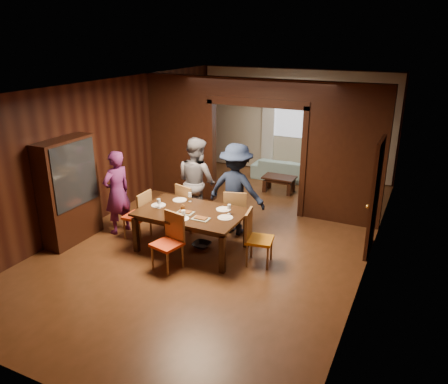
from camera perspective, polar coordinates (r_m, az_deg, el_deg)
The scene contains 32 objects.
floor at distance 8.79m, azimuth 0.14°, elevation -5.45°, with size 9.00×9.00×0.00m, color #502E16.
ceiling at distance 7.98m, azimuth 0.15°, elevation 13.67°, with size 5.50×9.00×0.02m, color silver.
room_walls at distance 9.93m, azimuth 4.87°, elevation 6.73°, with size 5.52×9.01×2.90m.
person_purple at distance 8.82m, azimuth -13.80°, elevation -0.06°, with size 0.61×0.40×1.68m, color #60215C.
person_grey at distance 8.95m, azimuth -3.58°, elevation 1.37°, with size 0.90×0.70×1.85m, color slate.
person_navy at distance 8.53m, azimuth 1.61°, elevation 0.36°, with size 1.18×0.68×1.82m, color #151F36.
sofa at distance 12.03m, azimuth 8.35°, elevation 2.93°, with size 1.91×0.75×0.56m, color #90BDBD.
serving_bowl at distance 7.94m, azimuth -3.03°, elevation -2.05°, with size 0.34×0.34×0.08m, color black.
dining_table at distance 8.06m, azimuth -4.25°, elevation -5.03°, with size 1.91×1.19×0.76m, color black.
coffee_table at distance 11.08m, azimuth 7.20°, elevation 1.03°, with size 0.80×0.50×0.40m, color black.
chair_left at distance 8.61m, azimuth -11.32°, elevation -2.92°, with size 0.44×0.44×0.97m, color #F14116, non-canonical shape.
chair_right at distance 7.53m, azimuth 4.68°, elevation -6.03°, with size 0.44×0.44×0.97m, color orange, non-canonical shape.
chair_far_l at distance 8.87m, azimuth -4.33°, elevation -1.86°, with size 0.44×0.44×0.97m, color orange, non-canonical shape.
chair_far_r at distance 8.55m, azimuth 1.59°, elevation -2.66°, with size 0.44×0.44×0.97m, color #C85212, non-canonical shape.
chair_near at distance 7.42m, azimuth -7.47°, elevation -6.57°, with size 0.44×0.44×0.97m, color red, non-canonical shape.
hutch at distance 8.67m, azimuth -19.61°, elevation 0.10°, with size 0.40×1.20×2.00m, color black.
door_right at distance 8.16m, azimuth 19.09°, elevation -0.69°, with size 0.06×0.90×2.10m, color black.
window_far at distance 12.27m, azimuth 9.26°, elevation 10.05°, with size 1.20×0.03×1.30m, color silver.
curtain_left at distance 12.54m, azimuth 5.79°, elevation 8.33°, with size 0.35×0.06×2.40m, color white.
curtain_right at distance 12.13m, azimuth 12.50°, elevation 7.55°, with size 0.35×0.06×2.40m, color white.
plate_left at distance 8.23m, azimuth -8.56°, elevation -1.71°, with size 0.27×0.27×0.01m, color silver.
plate_far_l at distance 8.43m, azimuth -5.80°, elevation -1.04°, with size 0.27×0.27×0.01m, color white.
plate_far_r at distance 7.95m, azimuth -0.06°, elevation -2.28°, with size 0.27×0.27×0.01m, color white.
plate_right at distance 7.61m, azimuth 0.16°, elevation -3.36°, with size 0.27×0.27×0.01m, color silver.
plate_near at distance 7.60m, azimuth -5.59°, elevation -3.47°, with size 0.27×0.27×0.01m, color white.
platter_a at distance 7.83m, azimuth -5.07°, elevation -2.63°, with size 0.30×0.20×0.04m, color gray.
platter_b at distance 7.56m, azimuth -3.05°, elevation -3.45°, with size 0.30×0.20×0.04m, color gray.
wineglass_left at distance 8.08m, azimuth -8.50°, elevation -1.50°, with size 0.08×0.08×0.18m, color silver, non-canonical shape.
wineglass_far at distance 8.32m, azimuth -4.48°, elevation -0.67°, with size 0.08×0.08×0.18m, color silver, non-canonical shape.
wineglass_right at distance 7.74m, azimuth 0.68°, elevation -2.27°, with size 0.08×0.08×0.18m, color silver, non-canonical shape.
tumbler at distance 7.62m, azimuth -5.32°, elevation -2.88°, with size 0.07×0.07×0.14m, color silver.
condiment_jar at distance 7.93m, azimuth -5.40°, elevation -2.06°, with size 0.08×0.08×0.11m, color #533113, non-canonical shape.
Camera 1 is at (3.42, -7.15, 3.80)m, focal length 35.00 mm.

